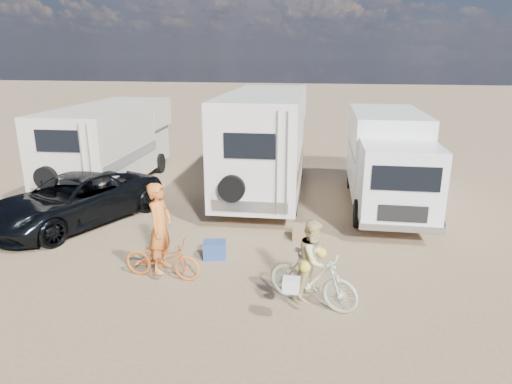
% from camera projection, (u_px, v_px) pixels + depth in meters
% --- Properties ---
extents(ground, '(140.00, 140.00, 0.00)m').
position_uv_depth(ground, '(204.00, 298.00, 8.71)').
color(ground, '#947958').
rests_on(ground, ground).
extents(rv_main, '(2.73, 7.18, 3.36)m').
position_uv_depth(rv_main, '(265.00, 144.00, 14.85)').
color(rv_main, silver).
rests_on(rv_main, ground).
extents(rv_left, '(2.78, 6.68, 2.83)m').
position_uv_depth(rv_left, '(111.00, 146.00, 15.88)').
color(rv_left, white).
rests_on(rv_left, ground).
extents(box_truck, '(2.31, 6.33, 2.82)m').
position_uv_depth(box_truck, '(388.00, 162.00, 13.57)').
color(box_truck, white).
rests_on(box_truck, ground).
extents(dark_suv, '(4.00, 5.40, 1.36)m').
position_uv_depth(dark_suv, '(75.00, 199.00, 12.44)').
color(dark_suv, black).
rests_on(dark_suv, ground).
extents(bike_man, '(1.70, 0.69, 0.88)m').
position_uv_depth(bike_man, '(162.00, 258.00, 9.39)').
color(bike_man, '#CF611D').
rests_on(bike_man, ground).
extents(bike_woman, '(1.85, 1.13, 1.07)m').
position_uv_depth(bike_woman, '(313.00, 279.00, 8.32)').
color(bike_woman, '#B8BFA1').
rests_on(bike_woman, ground).
extents(rider_man, '(0.49, 0.72, 1.89)m').
position_uv_depth(rider_man, '(161.00, 236.00, 9.24)').
color(rider_man, orange).
rests_on(rider_man, ground).
extents(rider_woman, '(0.80, 0.89, 1.50)m').
position_uv_depth(rider_woman, '(313.00, 268.00, 8.26)').
color(rider_woman, '#DBCA87').
rests_on(rider_woman, ground).
extents(bike_parked, '(1.75, 1.30, 0.88)m').
position_uv_depth(bike_parked, '(414.00, 214.00, 12.04)').
color(bike_parked, '#262826').
rests_on(bike_parked, ground).
extents(cooler, '(0.58, 0.47, 0.41)m').
position_uv_depth(cooler, '(215.00, 250.00, 10.37)').
color(cooler, navy).
rests_on(cooler, ground).
extents(crate, '(0.46, 0.46, 0.36)m').
position_uv_depth(crate, '(302.00, 233.00, 11.43)').
color(crate, '#88694A').
rests_on(crate, ground).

